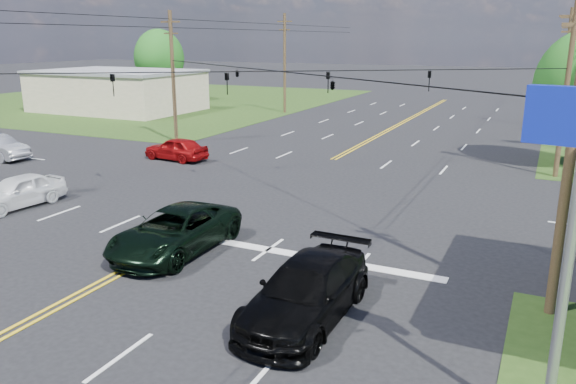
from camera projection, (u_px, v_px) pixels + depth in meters
The scene contains 16 objects.
ground at pixel (279, 189), 29.17m from camera, with size 280.00×280.00×0.00m, color black.
grass_nw at pixel (143, 100), 71.45m from camera, with size 46.00×48.00×0.03m, color #223C13.
stop_bar at pixel (306, 256), 20.14m from camera, with size 10.00×0.50×0.02m, color silver.
retail_nw at pixel (118, 92), 60.15m from camera, with size 16.00×11.00×4.00m, color tan.
pole_se at pixel (572, 143), 14.68m from camera, with size 1.60×0.28×9.50m.
pole_nw at pixel (173, 76), 41.06m from camera, with size 1.60×0.28×9.50m.
pole_ne at pixel (566, 89), 30.39m from camera, with size 1.60×0.28×9.50m.
pole_left_far at pixel (285, 62), 57.57m from camera, with size 1.60×0.28×10.00m.
pole_right_far at pixel (565, 68), 46.90m from camera, with size 1.60×0.28×10.00m.
span_wire_signals at pixel (278, 71), 27.58m from camera, with size 26.00×18.00×1.13m.
power_lines at pixel (258, 14), 25.15m from camera, with size 26.04×100.00×0.64m.
tree_far_l at pixel (159, 58), 68.85m from camera, with size 6.08×6.08×8.72m.
pickup_dkgreen at pixel (175, 231), 20.40m from camera, with size 2.65×5.75×1.60m, color black.
suv_black at pixel (306, 291), 15.50m from camera, with size 2.29×5.64×1.64m, color black.
pickup_white at pixel (18, 191), 25.89m from camera, with size 1.76×4.38×1.49m, color white.
sedan_red at pixel (176, 149), 35.92m from camera, with size 1.74×4.33×1.47m, color #950A0C.
Camera 1 is at (12.43, -13.29, 7.57)m, focal length 35.00 mm.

